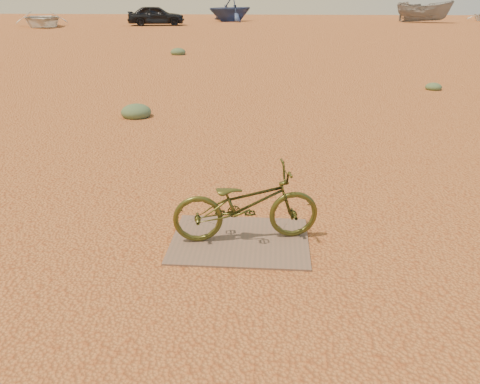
# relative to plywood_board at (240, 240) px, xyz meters

# --- Properties ---
(ground) EXTENTS (120.00, 120.00, 0.00)m
(ground) POSITION_rel_plywood_board_xyz_m (-0.28, 0.17, -0.01)
(ground) COLOR #B9753E
(ground) RESTS_ON ground
(plywood_board) EXTENTS (1.53, 1.15, 0.02)m
(plywood_board) POSITION_rel_plywood_board_xyz_m (0.00, 0.00, 0.00)
(plywood_board) COLOR brown
(plywood_board) RESTS_ON ground
(bicycle) EXTENTS (1.69, 0.86, 0.85)m
(bicycle) POSITION_rel_plywood_board_xyz_m (0.06, 0.04, 0.44)
(bicycle) COLOR #414419
(bicycle) RESTS_ON plywood_board
(car) EXTENTS (5.03, 2.76, 1.62)m
(car) POSITION_rel_plywood_board_xyz_m (-9.97, 37.40, 0.80)
(car) COLOR black
(car) RESTS_ON ground
(boat_near_left) EXTENTS (6.39, 7.17, 1.23)m
(boat_near_left) POSITION_rel_plywood_board_xyz_m (-18.88, 34.84, 0.60)
(boat_near_left) COLOR silver
(boat_near_left) RESTS_ON ground
(boat_far_left) EXTENTS (6.26, 6.18, 2.50)m
(boat_far_left) POSITION_rel_plywood_board_xyz_m (-4.22, 44.11, 1.24)
(boat_far_left) COLOR #33467A
(boat_far_left) RESTS_ON ground
(boat_mid_right) EXTENTS (5.38, 3.90, 1.96)m
(boat_mid_right) POSITION_rel_plywood_board_xyz_m (14.09, 43.49, 0.97)
(boat_mid_right) COLOR gray
(boat_mid_right) RESTS_ON ground
(kale_a) EXTENTS (0.67, 0.67, 0.37)m
(kale_a) POSITION_rel_plywood_board_xyz_m (-2.77, 5.58, -0.01)
(kale_a) COLOR #5B734F
(kale_a) RESTS_ON ground
(kale_b) EXTENTS (0.46, 0.46, 0.25)m
(kale_b) POSITION_rel_plywood_board_xyz_m (4.92, 9.38, -0.01)
(kale_b) COLOR #5B734F
(kale_b) RESTS_ON ground
(kale_c) EXTENTS (0.68, 0.68, 0.37)m
(kale_c) POSITION_rel_plywood_board_xyz_m (-4.09, 17.10, -0.01)
(kale_c) COLOR #5B734F
(kale_c) RESTS_ON ground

